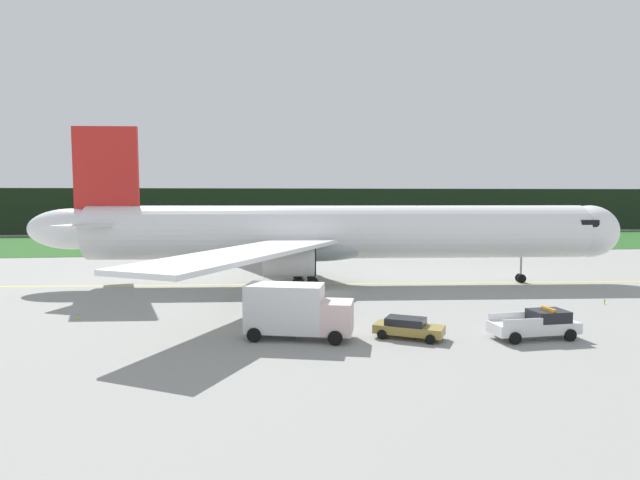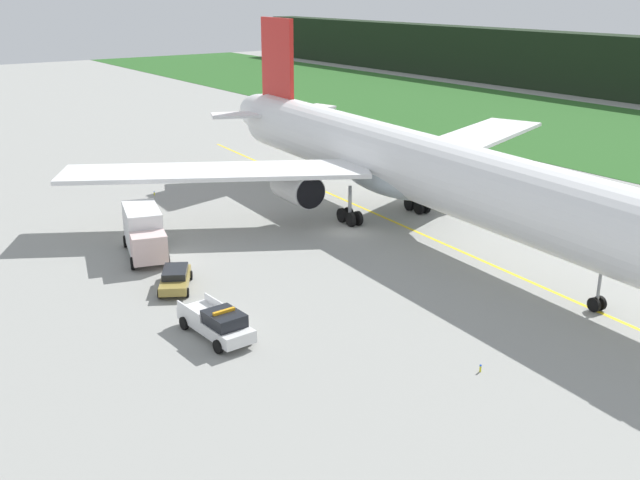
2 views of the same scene
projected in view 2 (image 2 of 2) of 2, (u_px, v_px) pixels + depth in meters
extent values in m
plane|color=gray|center=(348.00, 232.00, 60.09)|extent=(320.00, 320.00, 0.00)
cube|color=yellow|center=(409.00, 228.00, 60.94)|extent=(79.64, 6.82, 0.01)
cylinder|color=white|center=(411.00, 164.00, 59.23)|extent=(50.20, 9.43, 5.38)
ellipsoid|color=white|center=(263.00, 113.00, 80.84)|extent=(8.90, 4.72, 4.03)
ellipsoid|color=#A5B1B8|center=(392.00, 176.00, 61.74)|extent=(12.90, 6.65, 2.96)
cube|color=white|center=(470.00, 139.00, 72.48)|extent=(13.80, 24.87, 0.35)
cylinder|color=#B5B5B5|center=(444.00, 166.00, 67.62)|extent=(4.66, 3.05, 2.69)
cylinder|color=black|center=(461.00, 171.00, 65.76)|extent=(0.32, 2.48, 2.48)
cube|color=white|center=(216.00, 172.00, 59.81)|extent=(17.02, 24.03, 0.35)
cylinder|color=#B5B5B5|center=(297.00, 187.00, 60.37)|extent=(4.66, 3.05, 2.69)
cylinder|color=black|center=(311.00, 193.00, 58.50)|extent=(0.32, 2.48, 2.48)
cube|color=red|center=(277.00, 65.00, 76.26)|extent=(6.30, 0.95, 9.38)
cube|color=white|center=(306.00, 109.00, 79.92)|extent=(4.32, 7.22, 0.28)
cube|color=white|center=(245.00, 115.00, 76.51)|extent=(5.23, 7.32, 0.28)
cylinder|color=gray|center=(599.00, 284.00, 44.85)|extent=(0.20, 0.20, 2.64)
cylinder|color=black|center=(600.00, 303.00, 45.39)|extent=(0.91, 0.29, 0.90)
cylinder|color=black|center=(594.00, 305.00, 45.15)|extent=(0.91, 0.29, 0.90)
cylinder|color=gray|center=(418.00, 190.00, 64.85)|extent=(0.28, 0.28, 2.64)
cylinder|color=black|center=(419.00, 208.00, 64.53)|extent=(1.22, 0.40, 1.20)
cylinder|color=black|center=(425.00, 206.00, 64.87)|extent=(1.22, 0.40, 1.20)
cylinder|color=black|center=(409.00, 204.00, 65.68)|extent=(1.22, 0.40, 1.20)
cylinder|color=black|center=(416.00, 203.00, 66.01)|extent=(1.22, 0.40, 1.20)
cylinder|color=gray|center=(350.00, 201.00, 61.51)|extent=(0.28, 0.28, 2.64)
cylinder|color=black|center=(358.00, 218.00, 61.53)|extent=(1.22, 0.40, 1.20)
cylinder|color=black|center=(351.00, 220.00, 61.20)|extent=(1.22, 0.40, 1.20)
cylinder|color=black|center=(349.00, 214.00, 62.68)|extent=(1.22, 0.40, 1.20)
cylinder|color=black|center=(342.00, 215.00, 62.34)|extent=(1.22, 0.40, 1.20)
cube|color=silver|center=(215.00, 324.00, 41.89)|extent=(5.64, 2.24, 0.70)
cube|color=black|center=(224.00, 319.00, 40.93)|extent=(2.31, 1.89, 0.70)
cube|color=silver|center=(217.00, 303.00, 43.23)|extent=(2.66, 0.26, 0.45)
cube|color=silver|center=(189.00, 311.00, 42.16)|extent=(2.66, 0.26, 0.45)
cube|color=orange|center=(224.00, 311.00, 40.79)|extent=(0.28, 1.35, 0.16)
cylinder|color=black|center=(249.00, 337.00, 41.18)|extent=(0.77, 0.28, 0.76)
cylinder|color=black|center=(218.00, 347.00, 40.03)|extent=(0.77, 0.28, 0.76)
cylinder|color=black|center=(214.00, 314.00, 43.97)|extent=(0.77, 0.28, 0.76)
cylinder|color=black|center=(184.00, 323.00, 42.83)|extent=(0.77, 0.28, 0.76)
cube|color=beige|center=(149.00, 248.00, 51.97)|extent=(2.47, 2.82, 2.00)
cube|color=silver|center=(143.00, 227.00, 54.80)|extent=(5.26, 3.59, 3.00)
cylinder|color=#99999E|center=(146.00, 252.00, 54.45)|extent=(0.77, 0.30, 1.04)
cylinder|color=#99999E|center=(143.00, 244.00, 56.17)|extent=(0.77, 0.30, 1.04)
cylinder|color=black|center=(167.00, 259.00, 52.67)|extent=(0.94, 0.49, 0.90)
cylinder|color=black|center=(133.00, 263.00, 51.91)|extent=(0.94, 0.49, 0.90)
cylinder|color=black|center=(157.00, 238.00, 57.16)|extent=(0.94, 0.49, 0.90)
cylinder|color=black|center=(125.00, 241.00, 56.40)|extent=(0.94, 0.49, 0.90)
cube|color=olive|center=(175.00, 280.00, 48.60)|extent=(4.62, 3.65, 0.55)
cube|color=black|center=(175.00, 272.00, 48.65)|extent=(2.86, 2.52, 0.45)
cylinder|color=black|center=(187.00, 293.00, 47.34)|extent=(0.61, 0.45, 0.60)
cylinder|color=black|center=(159.00, 293.00, 47.19)|extent=(0.61, 0.45, 0.60)
cylinder|color=black|center=(191.00, 275.00, 50.20)|extent=(0.61, 0.45, 0.60)
cylinder|color=black|center=(164.00, 276.00, 50.05)|extent=(0.61, 0.45, 0.60)
cylinder|color=yellow|center=(480.00, 369.00, 38.15)|extent=(0.10, 0.10, 0.31)
sphere|color=blue|center=(481.00, 365.00, 38.08)|extent=(0.12, 0.12, 0.12)
cylinder|color=yellow|center=(154.00, 194.00, 70.55)|extent=(0.10, 0.10, 0.30)
sphere|color=blue|center=(154.00, 192.00, 70.48)|extent=(0.12, 0.12, 0.12)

